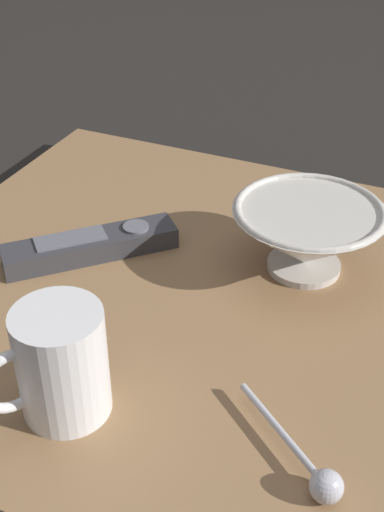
{
  "coord_description": "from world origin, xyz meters",
  "views": [
    {
      "loc": [
        0.23,
        -0.54,
        0.48
      ],
      "look_at": [
        -0.02,
        0.03,
        0.06
      ],
      "focal_mm": 48.85,
      "sensor_mm": 36.0,
      "label": 1
    }
  ],
  "objects": [
    {
      "name": "ground_plane",
      "position": [
        0.0,
        0.0,
        0.0
      ],
      "size": [
        6.0,
        6.0,
        0.0
      ],
      "primitive_type": "plane",
      "color": "black"
    },
    {
      "name": "table",
      "position": [
        0.0,
        0.0,
        0.02
      ],
      "size": [
        0.67,
        0.61,
        0.04
      ],
      "color": "#936D47",
      "rests_on": "ground"
    },
    {
      "name": "cereal_bowl",
      "position": [
        0.09,
        0.08,
        0.08
      ],
      "size": [
        0.16,
        0.16,
        0.08
      ],
      "color": "beige",
      "rests_on": "table"
    },
    {
      "name": "coffee_mug",
      "position": [
        -0.04,
        -0.2,
        0.09
      ],
      "size": [
        0.08,
        0.1,
        0.1
      ],
      "color": "white",
      "rests_on": "table"
    },
    {
      "name": "teaspoon",
      "position": [
        0.18,
        -0.19,
        0.05
      ],
      "size": [
        0.11,
        0.09,
        0.03
      ],
      "color": "silver",
      "rests_on": "table"
    },
    {
      "name": "tv_remote_near",
      "position": [
        -0.14,
        0.01,
        0.05
      ],
      "size": [
        0.17,
        0.17,
        0.03
      ],
      "color": "#38383D",
      "rests_on": "table"
    }
  ]
}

